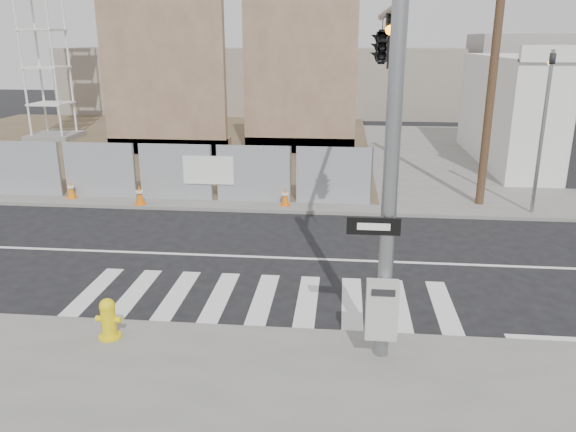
# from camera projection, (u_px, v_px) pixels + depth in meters

# --- Properties ---
(ground) EXTENTS (100.00, 100.00, 0.00)m
(ground) POSITION_uv_depth(u_px,v_px,m) (276.00, 258.00, 15.08)
(ground) COLOR black
(ground) RESTS_ON ground
(sidewalk_far) EXTENTS (50.00, 20.00, 0.12)m
(sidewalk_far) POSITION_uv_depth(u_px,v_px,m) (309.00, 154.00, 28.35)
(sidewalk_far) COLOR slate
(sidewalk_far) RESTS_ON ground
(signal_pole) EXTENTS (0.96, 5.87, 7.00)m
(signal_pole) POSITION_uv_depth(u_px,v_px,m) (384.00, 82.00, 11.47)
(signal_pole) COLOR gray
(signal_pole) RESTS_ON sidewalk_near
(far_signal_pole) EXTENTS (0.16, 0.20, 5.60)m
(far_signal_pole) POSITION_uv_depth(u_px,v_px,m) (545.00, 110.00, 17.64)
(far_signal_pole) COLOR gray
(far_signal_pole) RESTS_ON sidewalk_far
(chain_link_fence) EXTENTS (24.60, 0.04, 2.00)m
(chain_link_fence) POSITION_uv_depth(u_px,v_px,m) (21.00, 168.00, 20.44)
(chain_link_fence) COLOR gray
(chain_link_fence) RESTS_ON sidewalk_far
(concrete_wall_left) EXTENTS (6.00, 1.30, 8.00)m
(concrete_wall_left) POSITION_uv_depth(u_px,v_px,m) (165.00, 88.00, 27.15)
(concrete_wall_left) COLOR brown
(concrete_wall_left) RESTS_ON sidewalk_far
(concrete_wall_right) EXTENTS (5.50, 1.30, 8.00)m
(concrete_wall_right) POSITION_uv_depth(u_px,v_px,m) (300.00, 87.00, 27.48)
(concrete_wall_right) COLOR brown
(concrete_wall_right) RESTS_ON sidewalk_far
(utility_pole_right) EXTENTS (1.60, 0.28, 10.00)m
(utility_pole_right) POSITION_uv_depth(u_px,v_px,m) (495.00, 53.00, 18.12)
(utility_pole_right) COLOR brown
(utility_pole_right) RESTS_ON sidewalk_far
(fire_hydrant) EXTENTS (0.50, 0.47, 0.81)m
(fire_hydrant) POSITION_uv_depth(u_px,v_px,m) (108.00, 318.00, 10.70)
(fire_hydrant) COLOR yellow
(fire_hydrant) RESTS_ON sidewalk_near
(traffic_cone_b) EXTENTS (0.34, 0.34, 0.65)m
(traffic_cone_b) POSITION_uv_depth(u_px,v_px,m) (71.00, 189.00, 20.24)
(traffic_cone_b) COLOR orange
(traffic_cone_b) RESTS_ON sidewalk_far
(traffic_cone_c) EXTENTS (0.39, 0.39, 0.70)m
(traffic_cone_c) POSITION_uv_depth(u_px,v_px,m) (140.00, 195.00, 19.45)
(traffic_cone_c) COLOR orange
(traffic_cone_c) RESTS_ON sidewalk_far
(traffic_cone_d) EXTENTS (0.36, 0.36, 0.63)m
(traffic_cone_d) POSITION_uv_depth(u_px,v_px,m) (285.00, 197.00, 19.35)
(traffic_cone_d) COLOR #E0600B
(traffic_cone_d) RESTS_ON sidewalk_far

